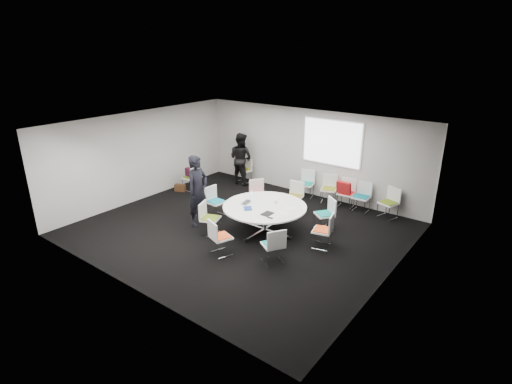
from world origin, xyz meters
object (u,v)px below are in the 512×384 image
Objects in this scene: maroon_bag at (190,173)px; brown_bag at (180,188)px; chair_spare_left at (191,182)px; chair_back_c at (346,198)px; person_back at (241,159)px; chair_ring_a at (323,237)px; chair_ring_c at (294,202)px; chair_person_back at (244,175)px; chair_ring_e at (216,207)px; person_main at (198,191)px; chair_ring_b at (324,220)px; chair_ring_f at (210,225)px; chair_back_a at (306,189)px; chair_ring_d at (258,200)px; chair_back_b at (328,194)px; chair_back_e at (388,209)px; chair_back_d at (361,202)px; cup at (276,202)px; chair_ring_g at (221,244)px; conference_table at (265,213)px; laptop at (248,203)px; chair_ring_h at (273,252)px.

maroon_bag is 0.62m from brown_bag.
maroon_bag is at bearing 90.00° from chair_spare_left.
chair_back_c is 4.02m from person_back.
chair_ring_a is 2.33m from chair_ring_c.
chair_ring_e is at bearing 134.44° from chair_person_back.
person_main is at bearing 130.05° from chair_person_back.
chair_ring_f is (-2.25, -2.05, 0.00)m from chair_ring_b.
chair_back_a and chair_spare_left have the same top height.
chair_ring_a is at bearing -9.50° from maroon_bag.
chair_ring_d is 0.45× the size of person_main.
chair_back_e is (1.91, 0.00, 0.00)m from chair_back_b.
chair_ring_b is 1.00× the size of chair_back_d.
chair_ring_c is 1.00× the size of chair_back_b.
chair_spare_left is (-2.87, 2.09, 0.00)m from chair_ring_f.
maroon_bag is (-4.04, 0.75, -0.16)m from cup.
chair_ring_b and chair_ring_g have the same top height.
conference_table is 2.49× the size of chair_ring_e.
chair_ring_g is 2.20× the size of maroon_bag.
cup is (4.02, -0.76, 0.50)m from chair_spare_left.
chair_ring_e is 1.00× the size of chair_back_b.
maroon_bag is 1.11× the size of brown_bag.
cup is at bearing -66.86° from laptop.
brown_bag is (-5.76, 0.61, -0.16)m from chair_ring_a.
chair_ring_a is at bearing -78.12° from person_main.
chair_ring_e is at bearing -126.21° from chair_spare_left.
chair_person_back is at bearing 143.14° from chair_ring_g.
chair_back_e reaches higher than laptop.
cup is at bearing 65.24° from chair_back_b.
chair_ring_g reaches higher than laptop.
chair_ring_a is 2.80m from chair_back_e.
chair_ring_f is at bearing 58.22° from chair_back_c.
person_main reaches higher than cup.
chair_ring_e is 4.31m from chair_back_d.
laptop is at bearing 151.13° from chair_person_back.
chair_ring_c is 1.64m from chair_back_c.
chair_spare_left is (-5.01, 2.28, 0.00)m from chair_ring_h.
maroon_bag is (-2.21, 1.13, 0.34)m from chair_ring_e.
person_main reaches higher than chair_person_back.
chair_back_c is 0.48× the size of person_back.
chair_ring_a reaches higher than maroon_bag.
maroon_bag is at bearing 12.89° from chair_back_a.
cup is at bearing -63.12° from person_main.
conference_table is at bearing 113.73° from chair_ring_f.
person_main is (-3.38, -0.86, 0.70)m from chair_ring_a.
chair_back_d is at bearing -80.76° from chair_spare_left.
maroon_bag reaches higher than conference_table.
chair_ring_b is 1.00× the size of chair_ring_d.
chair_ring_a reaches higher than cup.
chair_ring_e is (-1.71, -0.05, -0.26)m from conference_table.
chair_back_d is 5.96m from brown_bag.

